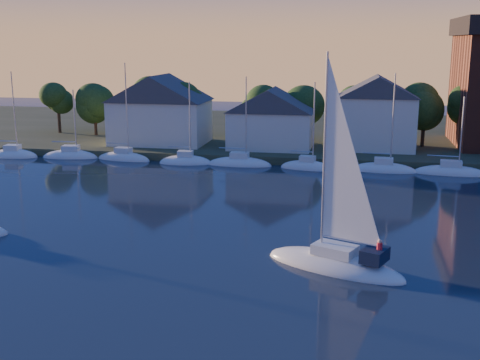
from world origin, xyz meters
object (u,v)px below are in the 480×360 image
(clubhouse_west, at_px, (160,108))
(hero_sailboat, at_px, (337,259))
(clubhouse_east, at_px, (377,112))
(clubhouse_centre, at_px, (271,117))

(clubhouse_west, xyz_separation_m, hero_sailboat, (26.29, -42.28, -5.29))
(clubhouse_east, relative_size, hero_sailboat, 0.67)
(clubhouse_centre, xyz_separation_m, hero_sailboat, (10.29, -41.28, -4.50))
(clubhouse_west, bearing_deg, clubhouse_centre, -3.58)
(clubhouse_east, xyz_separation_m, hero_sailboat, (-3.71, -43.28, -5.36))
(clubhouse_centre, distance_m, hero_sailboat, 42.78)
(clubhouse_centre, relative_size, hero_sailboat, 0.74)
(clubhouse_west, height_order, clubhouse_centre, clubhouse_west)
(clubhouse_centre, distance_m, clubhouse_east, 14.17)
(clubhouse_centre, height_order, clubhouse_east, clubhouse_east)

